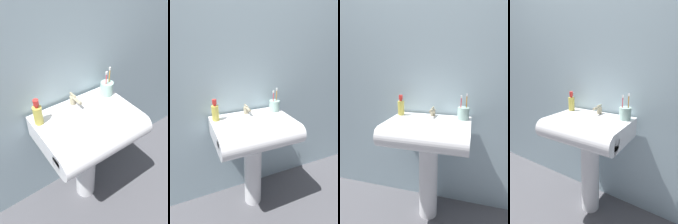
{
  "view_description": "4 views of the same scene",
  "coord_description": "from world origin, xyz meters",
  "views": [
    {
      "loc": [
        -0.59,
        -0.82,
        1.7
      ],
      "look_at": [
        -0.01,
        0.0,
        0.87
      ],
      "focal_mm": 35.0,
      "sensor_mm": 36.0,
      "label": 1
    },
    {
      "loc": [
        -0.47,
        -1.13,
        1.4
      ],
      "look_at": [
        0.02,
        0.01,
        0.89
      ],
      "focal_mm": 28.0,
      "sensor_mm": 36.0,
      "label": 2
    },
    {
      "loc": [
        0.3,
        -1.21,
        1.21
      ],
      "look_at": [
        -0.04,
        0.0,
        0.9
      ],
      "focal_mm": 28.0,
      "sensor_mm": 36.0,
      "label": 3
    },
    {
      "loc": [
        0.71,
        -1.07,
        1.23
      ],
      "look_at": [
        0.02,
        0.03,
        0.87
      ],
      "focal_mm": 28.0,
      "sensor_mm": 36.0,
      "label": 4
    }
  ],
  "objects": [
    {
      "name": "sink_basin",
      "position": [
        0.0,
        -0.05,
        0.76
      ],
      "size": [
        0.62,
        0.47,
        0.15
      ],
      "color": "white",
      "rests_on": "sink_pedestal"
    },
    {
      "name": "faucet",
      "position": [
        -0.0,
        0.13,
        0.87
      ],
      "size": [
        0.04,
        0.12,
        0.07
      ],
      "color": "tan",
      "rests_on": "sink_basin"
    },
    {
      "name": "ground_plane",
      "position": [
        0.0,
        0.0,
        0.0
      ],
      "size": [
        6.0,
        6.0,
        0.0
      ],
      "primitive_type": "plane",
      "color": "#4C4C51",
      "rests_on": "ground"
    },
    {
      "name": "wall_back",
      "position": [
        0.0,
        0.24,
        1.2
      ],
      "size": [
        5.0,
        0.05,
        2.4
      ],
      "primitive_type": "cube",
      "color": "#9EB7C1",
      "rests_on": "ground"
    },
    {
      "name": "sink_pedestal",
      "position": [
        0.0,
        0.0,
        0.34
      ],
      "size": [
        0.15,
        0.15,
        0.68
      ],
      "primitive_type": "cylinder",
      "color": "white",
      "rests_on": "ground"
    },
    {
      "name": "soap_bottle",
      "position": [
        -0.26,
        0.1,
        0.9
      ],
      "size": [
        0.05,
        0.05,
        0.17
      ],
      "color": "gold",
      "rests_on": "sink_basin"
    },
    {
      "name": "toothbrush_cup",
      "position": [
        0.25,
        0.1,
        0.88
      ],
      "size": [
        0.09,
        0.09,
        0.2
      ],
      "color": "#99BFB2",
      "rests_on": "sink_basin"
    }
  ]
}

